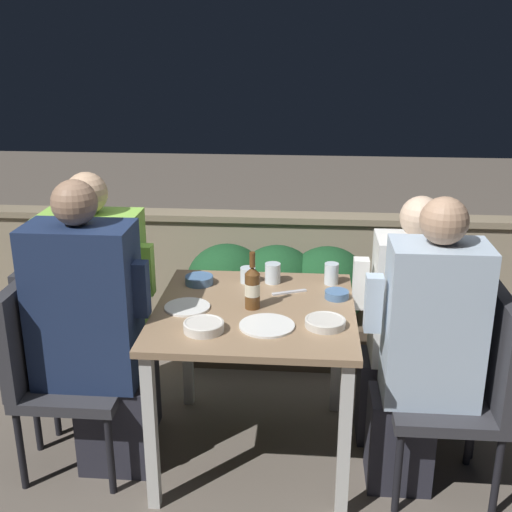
% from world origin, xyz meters
% --- Properties ---
extents(ground_plane, '(16.00, 16.00, 0.00)m').
position_xyz_m(ground_plane, '(0.00, 0.00, 0.00)').
color(ground_plane, '#665B51').
extents(parapet_wall, '(9.00, 0.18, 0.82)m').
position_xyz_m(parapet_wall, '(0.00, 1.33, 0.41)').
color(parapet_wall, gray).
rests_on(parapet_wall, ground_plane).
extents(dining_table, '(0.89, 0.91, 0.75)m').
position_xyz_m(dining_table, '(0.00, 0.00, 0.65)').
color(dining_table, '#937556').
rests_on(dining_table, ground_plane).
extents(planter_hedge, '(1.09, 0.47, 0.72)m').
position_xyz_m(planter_hedge, '(0.05, 0.96, 0.40)').
color(planter_hedge, brown).
rests_on(planter_hedge, ground_plane).
extents(chair_left_near, '(0.46, 0.46, 0.90)m').
position_xyz_m(chair_left_near, '(-0.90, -0.14, 0.53)').
color(chair_left_near, '#333338').
rests_on(chair_left_near, ground_plane).
extents(person_navy_jumper, '(0.51, 0.26, 1.35)m').
position_xyz_m(person_navy_jumper, '(-0.69, -0.14, 0.67)').
color(person_navy_jumper, '#282833').
rests_on(person_navy_jumper, ground_plane).
extents(chair_left_far, '(0.46, 0.46, 0.90)m').
position_xyz_m(chair_left_far, '(-0.94, 0.13, 0.53)').
color(chair_left_far, '#333338').
rests_on(chair_left_far, ground_plane).
extents(person_green_blouse, '(0.51, 0.26, 1.32)m').
position_xyz_m(person_green_blouse, '(-0.74, 0.13, 0.66)').
color(person_green_blouse, '#282833').
rests_on(person_green_blouse, ground_plane).
extents(chair_right_near, '(0.46, 0.46, 0.90)m').
position_xyz_m(chair_right_near, '(0.93, -0.16, 0.53)').
color(chair_right_near, '#333338').
rests_on(chair_right_near, ground_plane).
extents(person_blue_shirt, '(0.48, 0.26, 1.31)m').
position_xyz_m(person_blue_shirt, '(0.72, -0.16, 0.66)').
color(person_blue_shirt, '#282833').
rests_on(person_blue_shirt, ground_plane).
extents(chair_right_far, '(0.46, 0.46, 0.90)m').
position_xyz_m(chair_right_far, '(0.90, 0.19, 0.53)').
color(chair_right_far, '#333338').
rests_on(chair_right_far, ground_plane).
extents(person_white_polo, '(0.47, 0.26, 1.23)m').
position_xyz_m(person_white_polo, '(0.69, 0.19, 0.62)').
color(person_white_polo, '#282833').
rests_on(person_white_polo, ground_plane).
extents(beer_bottle, '(0.07, 0.07, 0.26)m').
position_xyz_m(beer_bottle, '(-0.01, 0.00, 0.85)').
color(beer_bottle, brown).
rests_on(beer_bottle, dining_table).
extents(plate_0, '(0.23, 0.23, 0.01)m').
position_xyz_m(plate_0, '(0.07, -0.19, 0.76)').
color(plate_0, white).
rests_on(plate_0, dining_table).
extents(plate_1, '(0.20, 0.20, 0.01)m').
position_xyz_m(plate_1, '(-0.30, -0.03, 0.76)').
color(plate_1, white).
rests_on(plate_1, dining_table).
extents(bowl_0, '(0.14, 0.14, 0.04)m').
position_xyz_m(bowl_0, '(-0.29, 0.27, 0.78)').
color(bowl_0, '#4C709E').
rests_on(bowl_0, dining_table).
extents(bowl_1, '(0.17, 0.17, 0.04)m').
position_xyz_m(bowl_1, '(-0.19, -0.25, 0.78)').
color(bowl_1, silver).
rests_on(bowl_1, dining_table).
extents(bowl_2, '(0.11, 0.11, 0.04)m').
position_xyz_m(bowl_2, '(0.37, 0.14, 0.77)').
color(bowl_2, '#4C709E').
rests_on(bowl_2, dining_table).
extents(bowl_3, '(0.17, 0.17, 0.03)m').
position_xyz_m(bowl_3, '(0.31, -0.16, 0.77)').
color(bowl_3, beige).
rests_on(bowl_3, dining_table).
extents(glass_cup_0, '(0.07, 0.07, 0.10)m').
position_xyz_m(glass_cup_0, '(0.35, 0.32, 0.80)').
color(glass_cup_0, silver).
rests_on(glass_cup_0, dining_table).
extents(glass_cup_1, '(0.08, 0.08, 0.10)m').
position_xyz_m(glass_cup_1, '(0.06, 0.31, 0.80)').
color(glass_cup_1, silver).
rests_on(glass_cup_1, dining_table).
extents(glass_cup_2, '(0.07, 0.07, 0.08)m').
position_xyz_m(glass_cup_2, '(-0.06, 0.30, 0.79)').
color(glass_cup_2, silver).
rests_on(glass_cup_2, dining_table).
extents(fork_0, '(0.16, 0.09, 0.01)m').
position_xyz_m(fork_0, '(0.15, 0.19, 0.76)').
color(fork_0, silver).
rests_on(fork_0, dining_table).
extents(potted_plant, '(0.34, 0.34, 0.72)m').
position_xyz_m(potted_plant, '(-1.22, 0.81, 0.44)').
color(potted_plant, '#9E5638').
rests_on(potted_plant, ground_plane).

